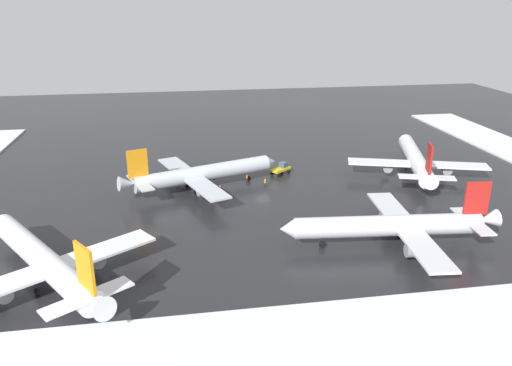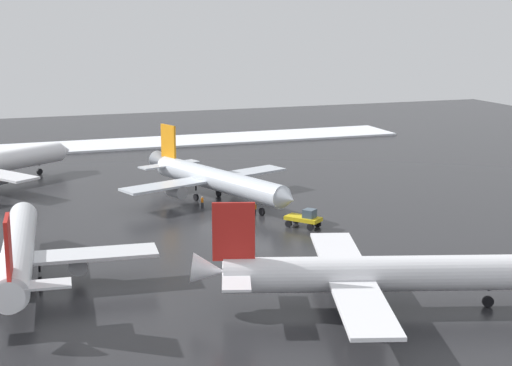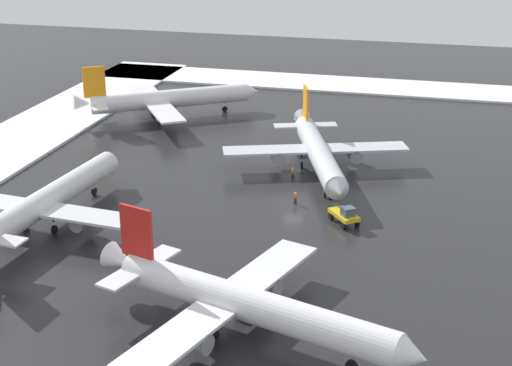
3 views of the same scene
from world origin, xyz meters
The scene contains 10 objects.
ground_plane centered at (0.00, 0.00, 0.00)m, with size 240.00×240.00×0.00m, color #232326.
snow_bank_left centered at (-67.00, 0.00, 0.22)m, with size 14.00×116.00×0.44m, color white.
airplane_parked_portside centered at (-12.34, 1.00, 3.31)m, with size 32.58×27.52×10.01m.
airplane_parked_starboard centered at (33.91, 2.55, 3.43)m, with size 28.77×34.16×10.38m.
airplane_far_rear centered at (-34.70, -31.25, 3.43)m, with size 26.24×30.51×10.37m.
airplane_foreground_jet centered at (15.16, -28.21, 3.34)m, with size 34.01×28.26×10.09m.
pushback_tug centered at (5.47, 7.81, 1.28)m, with size 4.97×4.57×2.50m.
ground_crew_near_tug centered at (-2.65, 3.84, 0.97)m, with size 0.36×0.36×1.71m.
ground_crew_by_nose_gear centered at (-8.83, -1.99, 0.97)m, with size 0.36×0.36×1.71m.
ground_crew_beside_wing centered at (0.54, 0.37, 0.97)m, with size 0.36×0.36×1.71m.
Camera 3 is at (96.11, 19.85, 40.13)m, focal length 55.00 mm.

